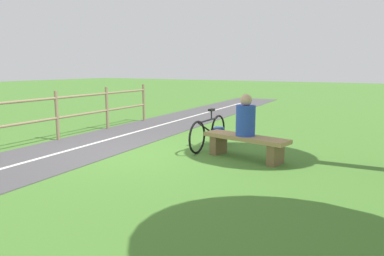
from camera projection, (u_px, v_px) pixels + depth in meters
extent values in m
plane|color=#477A2D|center=(137.00, 153.00, 7.61)|extent=(80.00, 80.00, 0.00)
cube|color=#A88456|center=(245.00, 138.00, 7.07)|extent=(1.82, 0.77, 0.08)
cube|color=brown|center=(275.00, 155.00, 6.67)|extent=(0.23, 0.42, 0.39)
cube|color=brown|center=(218.00, 145.00, 7.54)|extent=(0.23, 0.42, 0.39)
cylinder|color=#2847B7|center=(246.00, 121.00, 7.02)|extent=(0.44, 0.44, 0.59)
sphere|color=tan|center=(246.00, 100.00, 6.95)|extent=(0.23, 0.23, 0.23)
torus|color=black|center=(197.00, 137.00, 7.52)|extent=(0.07, 0.70, 0.70)
torus|color=black|center=(218.00, 130.00, 8.42)|extent=(0.07, 0.70, 0.70)
cylinder|color=black|center=(208.00, 120.00, 7.92)|extent=(0.07, 0.88, 0.04)
cylinder|color=black|center=(205.00, 128.00, 7.81)|extent=(0.06, 0.64, 0.33)
cylinder|color=black|center=(211.00, 115.00, 8.04)|extent=(0.03, 0.03, 0.20)
cube|color=black|center=(212.00, 110.00, 8.02)|extent=(0.09, 0.20, 0.05)
cube|color=navy|center=(217.00, 136.00, 8.41)|extent=(0.24, 0.36, 0.40)
cube|color=#2A438C|center=(222.00, 139.00, 8.37)|extent=(0.07, 0.24, 0.18)
cylinder|color=#847051|center=(144.00, 103.00, 12.06)|extent=(0.08, 0.08, 1.23)
cylinder|color=#847051|center=(107.00, 108.00, 10.46)|extent=(0.08, 0.08, 1.23)
cylinder|color=#847051|center=(57.00, 116.00, 8.86)|extent=(0.08, 0.08, 1.23)
cylinder|color=#847051|center=(23.00, 101.00, 7.99)|extent=(0.58, 9.14, 0.06)
cylinder|color=#847051|center=(25.00, 123.00, 8.08)|extent=(0.58, 9.14, 0.06)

